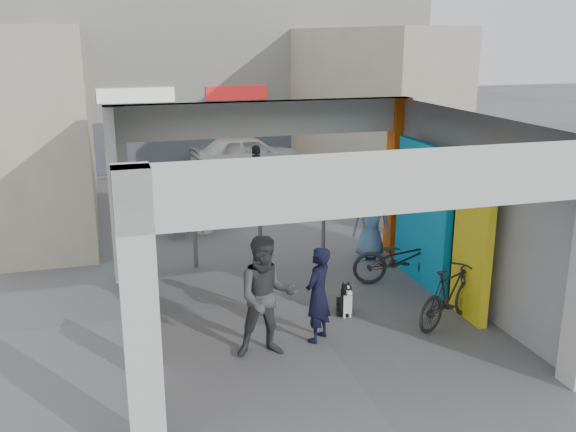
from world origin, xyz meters
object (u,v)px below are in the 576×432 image
object	(u,v)px
border_collie	(345,301)
bicycle_front	(402,259)
produce_stand	(173,216)
man_crates	(257,176)
white_van	(248,154)
man_elderly	(371,222)
man_back_turned	(266,297)
man_with_dog	(318,294)
bicycle_rear	(450,295)
cafe_set	(196,216)

from	to	relation	value
border_collie	bicycle_front	world-z (taller)	bicycle_front
bicycle_front	produce_stand	bearing A→B (deg)	50.65
man_crates	white_van	distance (m)	4.80
man_elderly	bicycle_front	xyz separation A→B (m)	(0.01, -1.58, -0.32)
man_back_turned	white_van	distance (m)	13.72
man_crates	man_back_turned	bearing A→B (deg)	80.39
man_with_dog	man_elderly	size ratio (longest dim) A/B	0.94
man_back_turned	bicycle_front	size ratio (longest dim) A/B	0.97
man_elderly	bicycle_front	bearing A→B (deg)	-74.18
border_collie	bicycle_rear	size ratio (longest dim) A/B	0.37
man_with_dog	white_van	world-z (taller)	man_with_dog
border_collie	white_van	size ratio (longest dim) A/B	0.16
produce_stand	man_back_turned	world-z (taller)	man_back_turned
bicycle_rear	man_with_dog	bearing A→B (deg)	60.88
man_elderly	cafe_set	bearing A→B (deg)	151.82
cafe_set	man_elderly	world-z (taller)	man_elderly
man_crates	produce_stand	bearing A→B (deg)	31.72
cafe_set	bicycle_rear	xyz separation A→B (m)	(3.32, -6.76, 0.17)
man_elderly	white_van	size ratio (longest dim) A/B	0.41
border_collie	bicycle_front	distance (m)	2.00
border_collie	white_van	bearing A→B (deg)	106.20
cafe_set	produce_stand	world-z (taller)	cafe_set
man_back_turned	white_van	world-z (taller)	man_back_turned
border_collie	bicycle_front	size ratio (longest dim) A/B	0.33
produce_stand	white_van	xyz separation A→B (m)	(3.37, 6.12, 0.39)
man_elderly	border_collie	bearing A→B (deg)	-105.85
man_back_turned	bicycle_rear	size ratio (longest dim) A/B	1.10
produce_stand	bicycle_front	xyz separation A→B (m)	(3.92, -5.20, 0.22)
bicycle_rear	white_van	bearing A→B (deg)	-25.45
cafe_set	man_crates	xyz separation A→B (m)	(2.04, 1.76, 0.55)
cafe_set	produce_stand	bearing A→B (deg)	145.23
man_with_dog	man_back_turned	world-z (taller)	man_back_turned
man_with_dog	bicycle_front	xyz separation A→B (m)	(2.42, 1.87, -0.27)
cafe_set	man_back_turned	world-z (taller)	man_back_turned
man_back_turned	man_crates	xyz separation A→B (m)	(1.98, 8.70, -0.06)
man_crates	man_elderly	bearing A→B (deg)	108.28
bicycle_rear	white_van	size ratio (longest dim) A/B	0.43
man_elderly	man_crates	size ratio (longest dim) A/B	0.94
man_back_turned	bicycle_rear	distance (m)	3.30
man_back_turned	border_collie	bearing A→B (deg)	36.76
cafe_set	man_with_dog	world-z (taller)	man_with_dog
bicycle_front	white_van	bearing A→B (deg)	16.39
cafe_set	bicycle_rear	size ratio (longest dim) A/B	0.94
cafe_set	man_elderly	bearing A→B (deg)	-43.81
bicycle_rear	white_van	world-z (taller)	white_van
produce_stand	man_with_dog	distance (m)	7.24
bicycle_rear	man_back_turned	bearing A→B (deg)	65.65
man_back_turned	bicycle_rear	world-z (taller)	man_back_turned
man_with_dog	man_crates	distance (m)	8.52
border_collie	man_with_dog	bearing A→B (deg)	-114.05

